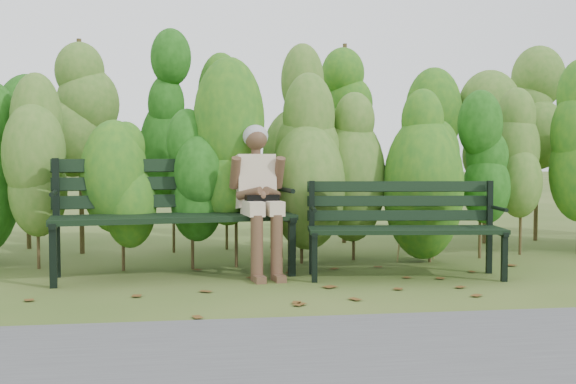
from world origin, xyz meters
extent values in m
plane|color=#324D17|center=(0.00, 0.00, 0.00)|extent=(80.00, 80.00, 0.00)
cube|color=#474749|center=(0.00, -2.20, 0.01)|extent=(60.00, 2.50, 0.01)
cylinder|color=#47381E|center=(-2.14, 1.30, 0.40)|extent=(0.03, 0.03, 0.80)
ellipsoid|color=#23601A|center=(-2.14, 1.30, 1.04)|extent=(0.64, 0.64, 1.44)
cylinder|color=#47381E|center=(-1.53, 1.30, 0.40)|extent=(0.03, 0.03, 0.80)
ellipsoid|color=#23601A|center=(-1.53, 1.30, 1.04)|extent=(0.64, 0.64, 1.44)
cylinder|color=#47381E|center=(-0.92, 1.30, 0.40)|extent=(0.03, 0.03, 0.80)
ellipsoid|color=#23601A|center=(-0.92, 1.30, 1.04)|extent=(0.64, 0.64, 1.44)
cylinder|color=#47381E|center=(-0.31, 1.30, 0.40)|extent=(0.03, 0.03, 0.80)
ellipsoid|color=#23601A|center=(-0.31, 1.30, 1.04)|extent=(0.64, 0.64, 1.44)
cylinder|color=#47381E|center=(0.31, 1.30, 0.40)|extent=(0.03, 0.03, 0.80)
ellipsoid|color=#23601A|center=(0.31, 1.30, 1.04)|extent=(0.64, 0.64, 1.44)
cylinder|color=#47381E|center=(0.92, 1.30, 0.40)|extent=(0.03, 0.03, 0.80)
ellipsoid|color=#23601A|center=(0.92, 1.30, 1.04)|extent=(0.64, 0.64, 1.44)
cylinder|color=#47381E|center=(1.53, 1.30, 0.40)|extent=(0.03, 0.03, 0.80)
ellipsoid|color=#23601A|center=(1.53, 1.30, 1.04)|extent=(0.64, 0.64, 1.44)
cylinder|color=#47381E|center=(2.14, 1.30, 0.40)|extent=(0.03, 0.03, 0.80)
ellipsoid|color=#23601A|center=(2.14, 1.30, 1.04)|extent=(0.64, 0.64, 1.44)
cylinder|color=#47381E|center=(2.75, 1.30, 0.40)|extent=(0.03, 0.03, 0.80)
ellipsoid|color=#23601A|center=(2.75, 1.30, 1.04)|extent=(0.64, 0.64, 1.44)
cylinder|color=#47381E|center=(-2.69, 2.30, 0.55)|extent=(0.04, 0.04, 1.10)
ellipsoid|color=#17480F|center=(-2.69, 2.30, 1.43)|extent=(0.70, 0.70, 1.98)
cylinder|color=#47381E|center=(-1.92, 2.30, 0.55)|extent=(0.04, 0.04, 1.10)
ellipsoid|color=#17480F|center=(-1.92, 2.30, 1.43)|extent=(0.70, 0.70, 1.98)
cylinder|color=#47381E|center=(-1.15, 2.30, 0.55)|extent=(0.04, 0.04, 1.10)
ellipsoid|color=#17480F|center=(-1.15, 2.30, 1.43)|extent=(0.70, 0.70, 1.98)
cylinder|color=#47381E|center=(-0.38, 2.30, 0.55)|extent=(0.04, 0.04, 1.10)
ellipsoid|color=#17480F|center=(-0.38, 2.30, 1.43)|extent=(0.70, 0.70, 1.98)
cylinder|color=#47381E|center=(0.38, 2.30, 0.55)|extent=(0.04, 0.04, 1.10)
ellipsoid|color=#17480F|center=(0.38, 2.30, 1.43)|extent=(0.70, 0.70, 1.98)
cylinder|color=#47381E|center=(1.15, 2.30, 0.55)|extent=(0.04, 0.04, 1.10)
ellipsoid|color=#17480F|center=(1.15, 2.30, 1.43)|extent=(0.70, 0.70, 1.98)
cylinder|color=#47381E|center=(1.92, 2.30, 0.55)|extent=(0.04, 0.04, 1.10)
ellipsoid|color=#17480F|center=(1.92, 2.30, 1.43)|extent=(0.70, 0.70, 1.98)
cylinder|color=#47381E|center=(2.69, 2.30, 0.55)|extent=(0.04, 0.04, 1.10)
ellipsoid|color=#17480F|center=(2.69, 2.30, 1.43)|extent=(0.70, 0.70, 1.98)
cylinder|color=#47381E|center=(3.46, 2.30, 0.55)|extent=(0.04, 0.04, 1.10)
ellipsoid|color=#17480F|center=(3.46, 2.30, 1.43)|extent=(0.70, 0.70, 1.98)
cube|color=brown|center=(-0.59, -0.85, 0.00)|extent=(0.11, 0.10, 0.01)
cube|color=brown|center=(-0.17, 0.80, 0.00)|extent=(0.07, 0.09, 0.01)
cube|color=brown|center=(-1.53, 0.13, 0.00)|extent=(0.10, 0.11, 0.01)
cube|color=brown|center=(1.27, 0.03, 0.00)|extent=(0.10, 0.11, 0.01)
cube|color=brown|center=(0.91, -1.05, 0.00)|extent=(0.11, 0.11, 0.01)
cube|color=brown|center=(-0.72, 0.69, 0.00)|extent=(0.09, 0.11, 0.01)
cube|color=brown|center=(1.03, -1.11, 0.00)|extent=(0.11, 0.10, 0.01)
cube|color=brown|center=(-1.97, -0.76, 0.00)|extent=(0.10, 0.11, 0.01)
cube|color=brown|center=(-0.54, 1.00, 0.00)|extent=(0.11, 0.11, 0.01)
cube|color=brown|center=(-1.86, -0.01, 0.00)|extent=(0.11, 0.11, 0.01)
cube|color=brown|center=(0.16, -0.65, 0.00)|extent=(0.10, 0.09, 0.01)
cube|color=brown|center=(2.05, 0.51, 0.00)|extent=(0.10, 0.11, 0.01)
cube|color=brown|center=(0.70, -0.94, 0.00)|extent=(0.08, 0.10, 0.01)
cube|color=brown|center=(-1.37, -0.34, 0.00)|extent=(0.08, 0.10, 0.01)
cube|color=brown|center=(-1.30, -0.94, 0.00)|extent=(0.11, 0.11, 0.01)
cube|color=brown|center=(-0.75, -0.31, 0.00)|extent=(0.11, 0.11, 0.01)
cube|color=brown|center=(0.65, -0.48, 0.00)|extent=(0.10, 0.11, 0.01)
cube|color=brown|center=(-1.91, 0.56, 0.00)|extent=(0.11, 0.10, 0.01)
cube|color=brown|center=(-1.20, -0.17, 0.00)|extent=(0.10, 0.09, 0.01)
cube|color=brown|center=(0.25, -1.07, 0.00)|extent=(0.10, 0.11, 0.01)
cube|color=brown|center=(-0.30, 0.10, 0.00)|extent=(0.09, 0.10, 0.01)
cube|color=brown|center=(-0.77, -0.04, 0.00)|extent=(0.10, 0.11, 0.01)
cube|color=brown|center=(1.71, 0.26, 0.00)|extent=(0.10, 0.08, 0.01)
cube|color=black|center=(-0.91, 0.49, 0.52)|extent=(2.06, 0.40, 0.05)
cube|color=black|center=(-0.93, 0.63, 0.52)|extent=(2.06, 0.40, 0.05)
cube|color=black|center=(-0.95, 0.78, 0.52)|extent=(2.06, 0.40, 0.05)
cube|color=black|center=(-0.97, 0.92, 0.52)|extent=(2.06, 0.40, 0.05)
cube|color=black|center=(-0.98, 1.02, 0.64)|extent=(2.05, 0.34, 0.12)
cube|color=black|center=(-0.98, 1.04, 0.80)|extent=(2.05, 0.34, 0.12)
cube|color=black|center=(-0.98, 1.06, 0.96)|extent=(2.05, 0.34, 0.12)
cube|color=black|center=(-1.88, 0.35, 0.26)|extent=(0.06, 0.06, 0.52)
cube|color=black|center=(-1.95, 0.83, 0.52)|extent=(0.06, 0.06, 1.03)
cube|color=black|center=(-1.91, 0.57, 0.49)|extent=(0.13, 0.57, 0.05)
cylinder|color=black|center=(-1.90, 0.52, 0.74)|extent=(0.10, 0.43, 0.04)
cube|color=black|center=(0.07, 0.61, 0.26)|extent=(0.06, 0.06, 0.52)
cube|color=black|center=(0.00, 1.10, 0.52)|extent=(0.06, 0.06, 1.03)
cube|color=black|center=(0.04, 0.84, 0.49)|extent=(0.13, 0.57, 0.05)
cylinder|color=black|center=(0.05, 0.78, 0.74)|extent=(0.10, 0.43, 0.04)
cube|color=black|center=(1.00, 0.22, 0.42)|extent=(1.66, 0.29, 0.04)
cube|color=black|center=(1.02, 0.33, 0.42)|extent=(1.66, 0.29, 0.04)
cube|color=black|center=(1.03, 0.45, 0.42)|extent=(1.66, 0.29, 0.04)
cube|color=black|center=(1.04, 0.56, 0.42)|extent=(1.66, 0.29, 0.04)
cube|color=black|center=(1.05, 0.65, 0.52)|extent=(1.66, 0.24, 0.10)
cube|color=black|center=(1.05, 0.66, 0.65)|extent=(1.66, 0.24, 0.10)
cube|color=black|center=(1.06, 0.67, 0.77)|extent=(1.66, 0.24, 0.10)
cube|color=black|center=(0.21, 0.30, 0.21)|extent=(0.05, 0.05, 0.42)
cube|color=black|center=(0.26, 0.69, 0.42)|extent=(0.05, 0.05, 0.83)
cube|color=black|center=(0.24, 0.48, 0.40)|extent=(0.10, 0.46, 0.04)
cylinder|color=black|center=(0.23, 0.43, 0.60)|extent=(0.07, 0.35, 0.03)
cube|color=black|center=(1.79, 0.12, 0.21)|extent=(0.05, 0.05, 0.42)
cube|color=black|center=(1.84, 0.51, 0.42)|extent=(0.05, 0.05, 0.83)
cube|color=black|center=(1.81, 0.30, 0.40)|extent=(0.10, 0.46, 0.04)
cylinder|color=black|center=(1.81, 0.25, 0.60)|extent=(0.07, 0.35, 0.03)
cube|color=beige|center=(-0.27, 0.59, 0.60)|extent=(0.19, 0.41, 0.12)
cube|color=beige|center=(-0.10, 0.62, 0.60)|extent=(0.19, 0.41, 0.12)
cylinder|color=brown|center=(-0.25, 0.43, 0.28)|extent=(0.12, 0.12, 0.55)
cylinder|color=brown|center=(-0.08, 0.46, 0.28)|extent=(0.12, 0.12, 0.55)
cube|color=brown|center=(-0.24, 0.36, 0.03)|extent=(0.11, 0.20, 0.06)
cube|color=brown|center=(-0.07, 0.38, 0.03)|extent=(0.11, 0.20, 0.06)
cube|color=beige|center=(-0.22, 0.86, 0.82)|extent=(0.37, 0.28, 0.49)
cylinder|color=brown|center=(-0.22, 0.84, 1.08)|extent=(0.09, 0.09, 0.10)
sphere|color=brown|center=(-0.22, 0.83, 1.20)|extent=(0.20, 0.20, 0.20)
ellipsoid|color=gray|center=(-0.22, 0.86, 1.22)|extent=(0.23, 0.22, 0.21)
cylinder|color=brown|center=(-0.41, 0.76, 0.90)|extent=(0.11, 0.21, 0.29)
cylinder|color=brown|center=(-0.02, 0.81, 0.90)|extent=(0.11, 0.21, 0.29)
cylinder|color=brown|center=(-0.30, 0.65, 0.72)|extent=(0.24, 0.23, 0.13)
cylinder|color=brown|center=(-0.10, 0.67, 0.72)|extent=(0.20, 0.26, 0.13)
sphere|color=brown|center=(-0.19, 0.60, 0.71)|extent=(0.10, 0.10, 0.10)
cube|color=black|center=(-0.19, 0.61, 0.64)|extent=(0.30, 0.15, 0.15)
camera|label=1|loc=(-0.76, -5.16, 1.04)|focal=42.00mm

